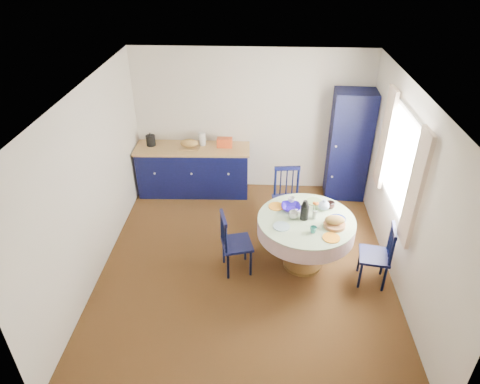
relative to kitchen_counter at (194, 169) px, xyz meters
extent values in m
plane|color=black|center=(1.00, -1.96, -0.45)|extent=(4.50, 4.50, 0.00)
plane|color=white|center=(1.00, -1.96, 2.05)|extent=(4.50, 4.50, 0.00)
cube|color=silver|center=(1.00, 0.29, 0.80)|extent=(4.00, 0.02, 2.50)
cube|color=silver|center=(-1.00, -1.96, 0.80)|extent=(0.02, 4.50, 2.50)
cube|color=silver|center=(3.00, -1.96, 0.80)|extent=(0.02, 4.50, 2.50)
plane|color=white|center=(3.00, -1.66, 1.05)|extent=(0.00, 1.20, 1.20)
cube|color=white|center=(2.92, -2.36, 1.10)|extent=(0.05, 0.34, 1.45)
cube|color=white|center=(2.92, -0.96, 1.10)|extent=(0.05, 0.34, 1.45)
cube|color=black|center=(0.00, 0.00, -0.04)|extent=(1.92, 0.63, 0.84)
cube|color=tan|center=(0.00, 0.00, 0.40)|extent=(1.98, 0.68, 0.04)
cube|color=#AA3A18|center=(0.55, 0.07, 0.50)|extent=(0.26, 0.15, 0.16)
cube|color=tan|center=(-0.04, -0.02, 0.43)|extent=(0.35, 0.25, 0.02)
ellipsoid|color=tan|center=(-0.04, -0.02, 0.51)|extent=(0.31, 0.20, 0.13)
cylinder|color=silver|center=(0.16, 0.12, 0.53)|extent=(0.12, 0.12, 0.22)
cube|color=black|center=(2.66, 0.04, 0.50)|extent=(0.69, 0.50, 1.90)
cylinder|color=white|center=(2.41, -0.20, 0.59)|extent=(0.04, 0.02, 0.04)
cylinder|color=white|center=(2.41, -0.20, 0.02)|extent=(0.04, 0.02, 0.04)
cylinder|color=brown|center=(1.80, -1.91, -0.43)|extent=(0.54, 0.54, 0.05)
cylinder|color=brown|center=(1.80, -1.91, -0.07)|extent=(0.11, 0.11, 0.71)
cylinder|color=brown|center=(1.80, -1.91, 0.31)|extent=(1.24, 1.24, 0.03)
cylinder|color=white|center=(1.80, -1.91, 0.21)|extent=(1.30, 1.30, 0.22)
cylinder|color=white|center=(1.80, -1.91, 0.33)|extent=(1.30, 1.30, 0.01)
cylinder|color=#9BC1D0|center=(1.46, -2.10, 0.34)|extent=(0.22, 0.22, 0.01)
cylinder|color=orange|center=(2.07, -2.31, 0.34)|extent=(0.22, 0.22, 0.01)
cylinder|color=navy|center=(2.21, -1.89, 0.34)|extent=(0.22, 0.22, 0.01)
cylinder|color=#85A969|center=(1.94, -1.48, 0.34)|extent=(0.22, 0.22, 0.01)
cylinder|color=orange|center=(1.41, -1.63, 0.34)|extent=(0.22, 0.22, 0.01)
cylinder|color=#95643B|center=(2.14, -2.06, 0.36)|extent=(0.28, 0.28, 0.05)
ellipsoid|color=tan|center=(2.14, -2.06, 0.44)|extent=(0.26, 0.16, 0.11)
cube|color=silver|center=(1.71, -1.77, 0.35)|extent=(0.10, 0.07, 0.04)
cylinder|color=black|center=(1.07, -2.16, -0.25)|extent=(0.04, 0.04, 0.42)
cylinder|color=black|center=(0.99, -1.84, -0.25)|extent=(0.04, 0.04, 0.42)
cylinder|color=black|center=(0.77, -2.24, -0.25)|extent=(0.04, 0.04, 0.42)
cylinder|color=black|center=(0.69, -1.92, -0.25)|extent=(0.04, 0.04, 0.42)
cube|color=black|center=(0.88, -2.04, -0.02)|extent=(0.48, 0.49, 0.04)
cylinder|color=black|center=(0.75, -2.24, 0.22)|extent=(0.04, 0.04, 0.47)
cylinder|color=black|center=(0.67, -1.92, 0.22)|extent=(0.04, 0.04, 0.47)
cube|color=black|center=(0.71, -2.08, 0.43)|extent=(0.13, 0.37, 0.06)
cylinder|color=black|center=(0.73, -2.17, 0.20)|extent=(0.02, 0.02, 0.39)
cylinder|color=black|center=(0.71, -2.08, 0.20)|extent=(0.02, 0.02, 0.39)
cylinder|color=black|center=(0.69, -2.00, 0.20)|extent=(0.02, 0.02, 0.39)
cylinder|color=black|center=(1.45, -1.19, -0.23)|extent=(0.04, 0.04, 0.45)
cylinder|color=black|center=(1.81, -1.14, -0.23)|extent=(0.04, 0.04, 0.45)
cylinder|color=black|center=(1.41, -0.85, -0.23)|extent=(0.04, 0.04, 0.45)
cylinder|color=black|center=(1.77, -0.81, -0.23)|extent=(0.04, 0.04, 0.45)
cube|color=black|center=(1.61, -1.00, 0.02)|extent=(0.49, 0.47, 0.04)
cylinder|color=black|center=(1.41, -0.83, 0.27)|extent=(0.04, 0.04, 0.50)
cylinder|color=black|center=(1.76, -0.79, 0.27)|extent=(0.04, 0.04, 0.50)
cube|color=black|center=(1.59, -0.81, 0.50)|extent=(0.40, 0.09, 0.06)
cylinder|color=black|center=(1.49, -0.82, 0.25)|extent=(0.02, 0.02, 0.42)
cylinder|color=black|center=(1.59, -0.81, 0.25)|extent=(0.02, 0.02, 0.42)
cylinder|color=black|center=(1.68, -0.80, 0.25)|extent=(0.02, 0.02, 0.42)
cylinder|color=black|center=(2.56, -2.01, -0.25)|extent=(0.03, 0.03, 0.41)
cylinder|color=black|center=(2.51, -2.33, -0.25)|extent=(0.03, 0.03, 0.41)
cylinder|color=black|center=(2.86, -2.05, -0.25)|extent=(0.03, 0.03, 0.41)
cylinder|color=black|center=(2.81, -2.37, -0.25)|extent=(0.03, 0.03, 0.41)
cube|color=black|center=(2.69, -2.19, -0.02)|extent=(0.44, 0.46, 0.04)
cylinder|color=black|center=(2.88, -2.06, 0.21)|extent=(0.03, 0.03, 0.46)
cylinder|color=black|center=(2.83, -2.38, 0.21)|extent=(0.03, 0.03, 0.46)
cube|color=black|center=(2.86, -2.22, 0.42)|extent=(0.10, 0.36, 0.06)
cylinder|color=black|center=(2.87, -2.13, 0.19)|extent=(0.02, 0.02, 0.38)
cylinder|color=black|center=(2.86, -2.22, 0.19)|extent=(0.02, 0.02, 0.38)
cylinder|color=black|center=(2.84, -2.30, 0.19)|extent=(0.02, 0.02, 0.38)
imported|color=silver|center=(1.62, -1.89, 0.38)|extent=(0.12, 0.12, 0.10)
imported|color=#2D7870|center=(1.86, -2.20, 0.37)|extent=(0.09, 0.09, 0.08)
imported|color=black|center=(2.14, -1.63, 0.38)|extent=(0.13, 0.13, 0.10)
imported|color=silver|center=(1.62, -1.54, 0.38)|extent=(0.11, 0.11, 0.10)
imported|color=#120674|center=(1.60, -1.68, 0.36)|extent=(0.26, 0.26, 0.06)
camera|label=1|loc=(1.15, -6.58, 3.61)|focal=32.00mm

